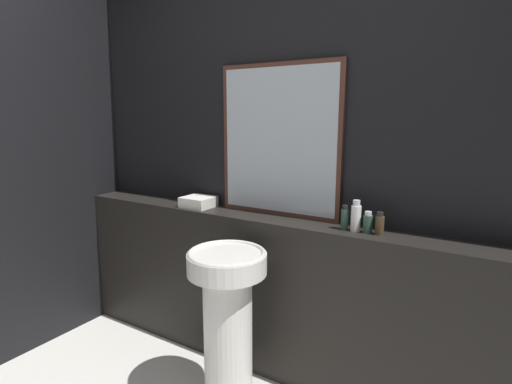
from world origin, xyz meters
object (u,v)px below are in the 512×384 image
at_px(pedestal_sink, 228,317).
at_px(shampoo_bottle, 345,218).
at_px(lotion_bottle, 368,223).
at_px(mirror, 279,141).
at_px(conditioner_bottle, 356,217).
at_px(body_wash_bottle, 380,224).
at_px(towel_stack, 198,202).

height_order(pedestal_sink, shampoo_bottle, shampoo_bottle).
relative_size(shampoo_bottle, lotion_bottle, 1.16).
bearing_deg(mirror, shampoo_bottle, -11.99).
bearing_deg(pedestal_sink, lotion_bottle, 33.69).
bearing_deg(conditioner_bottle, pedestal_sink, -143.31).
relative_size(pedestal_sink, body_wash_bottle, 7.50).
height_order(shampoo_bottle, body_wash_bottle, shampoo_bottle).
height_order(towel_stack, lotion_bottle, lotion_bottle).
distance_m(conditioner_bottle, lotion_bottle, 0.07).
xyz_separation_m(pedestal_sink, towel_stack, (-0.51, 0.39, 0.48)).
relative_size(pedestal_sink, conditioner_bottle, 5.34).
height_order(conditioner_bottle, body_wash_bottle, conditioner_bottle).
xyz_separation_m(shampoo_bottle, lotion_bottle, (0.12, 0.00, -0.01)).
height_order(pedestal_sink, lotion_bottle, lotion_bottle).
bearing_deg(body_wash_bottle, shampoo_bottle, -180.00).
xyz_separation_m(towel_stack, body_wash_bottle, (1.15, 0.00, 0.02)).
distance_m(mirror, conditioner_bottle, 0.62).
height_order(towel_stack, shampoo_bottle, shampoo_bottle).
distance_m(mirror, towel_stack, 0.67).
height_order(mirror, lotion_bottle, mirror).
relative_size(mirror, conditioner_bottle, 5.42).
relative_size(shampoo_bottle, conditioner_bottle, 0.80).
xyz_separation_m(pedestal_sink, mirror, (0.03, 0.49, 0.88)).
xyz_separation_m(shampoo_bottle, conditioner_bottle, (0.06, 0.00, 0.02)).
bearing_deg(lotion_bottle, body_wash_bottle, 0.00).
xyz_separation_m(shampoo_bottle, body_wash_bottle, (0.18, 0.00, -0.01)).
distance_m(conditioner_bottle, body_wash_bottle, 0.12).
relative_size(lotion_bottle, body_wash_bottle, 0.96).
height_order(mirror, towel_stack, mirror).
height_order(towel_stack, body_wash_bottle, body_wash_bottle).
height_order(mirror, body_wash_bottle, mirror).
distance_m(pedestal_sink, body_wash_bottle, 0.90).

